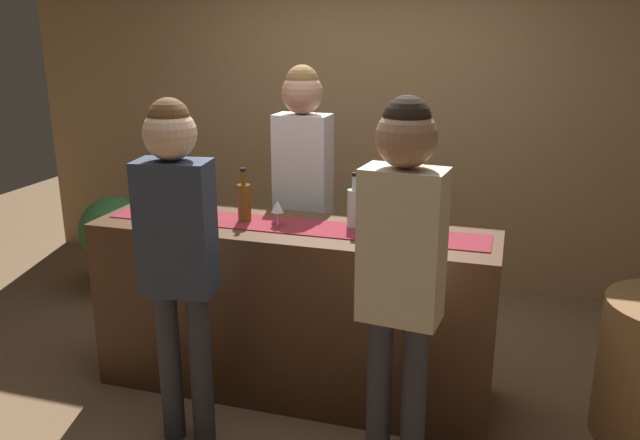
{
  "coord_description": "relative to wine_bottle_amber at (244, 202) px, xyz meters",
  "views": [
    {
      "loc": [
        1.11,
        -3.15,
        2.02
      ],
      "look_at": [
        0.16,
        0.0,
        1.03
      ],
      "focal_mm": 36.18,
      "sensor_mm": 36.0,
      "label": 1
    }
  ],
  "objects": [
    {
      "name": "counter_runner_cloth",
      "position": [
        0.28,
        -0.01,
        -0.11
      ],
      "size": [
        2.1,
        0.28,
        0.01
      ],
      "primitive_type": "cube",
      "color": "maroon",
      "rests_on": "bar_counter"
    },
    {
      "name": "customer_browsing",
      "position": [
        -0.07,
        -0.63,
        -0.02
      ],
      "size": [
        0.36,
        0.24,
        1.73
      ],
      "rotation": [
        0.0,
        0.0,
        0.14
      ],
      "color": "#33333D",
      "rests_on": "ground"
    },
    {
      "name": "bar_counter",
      "position": [
        0.28,
        -0.01,
        -0.6
      ],
      "size": [
        2.21,
        0.6,
        0.98
      ],
      "primitive_type": "cube",
      "color": "#472B19",
      "rests_on": "ground"
    },
    {
      "name": "back_wall",
      "position": [
        0.28,
        1.89,
        0.35
      ],
      "size": [
        6.0,
        0.12,
        2.9
      ],
      "primitive_type": "cube",
      "color": "tan",
      "rests_on": "ground"
    },
    {
      "name": "customer_sipping",
      "position": [
        0.99,
        -0.66,
        0.01
      ],
      "size": [
        0.36,
        0.25,
        1.77
      ],
      "rotation": [
        0.0,
        0.0,
        -0.11
      ],
      "color": "#33333D",
      "rests_on": "ground"
    },
    {
      "name": "bartender",
      "position": [
        0.15,
        0.57,
        0.04
      ],
      "size": [
        0.35,
        0.25,
        1.81
      ],
      "rotation": [
        0.0,
        0.0,
        3.11
      ],
      "color": "#26262B",
      "rests_on": "ground"
    },
    {
      "name": "wine_bottle_green",
      "position": [
        0.93,
        -0.02,
        0.0
      ],
      "size": [
        0.07,
        0.07,
        0.3
      ],
      "color": "#194723",
      "rests_on": "bar_counter"
    },
    {
      "name": "wine_bottle_amber",
      "position": [
        0.0,
        0.0,
        0.0
      ],
      "size": [
        0.07,
        0.07,
        0.3
      ],
      "color": "brown",
      "rests_on": "bar_counter"
    },
    {
      "name": "wine_glass_near_customer",
      "position": [
        0.21,
        -0.03,
        -0.01
      ],
      "size": [
        0.07,
        0.07,
        0.14
      ],
      "color": "silver",
      "rests_on": "bar_counter"
    },
    {
      "name": "ground_plane",
      "position": [
        0.28,
        -0.01,
        -1.1
      ],
      "size": [
        10.0,
        10.0,
        0.0
      ],
      "primitive_type": "plane",
      "color": "brown"
    },
    {
      "name": "wine_glass_mid_counter",
      "position": [
        -0.29,
        0.03,
        -0.01
      ],
      "size": [
        0.07,
        0.07,
        0.14
      ],
      "color": "silver",
      "rests_on": "bar_counter"
    },
    {
      "name": "potted_plant_tall",
      "position": [
        -1.49,
        0.9,
        -0.64
      ],
      "size": [
        0.53,
        0.53,
        0.78
      ],
      "color": "brown",
      "rests_on": "ground"
    },
    {
      "name": "wine_bottle_clear",
      "position": [
        0.61,
        0.06,
        0.0
      ],
      "size": [
        0.07,
        0.07,
        0.3
      ],
      "color": "#B2C6C1",
      "rests_on": "bar_counter"
    }
  ]
}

